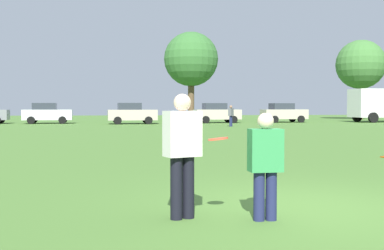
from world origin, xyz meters
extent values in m
plane|color=#47702D|center=(0.00, 0.00, 0.00)|extent=(148.69, 148.69, 0.00)
cylinder|color=black|center=(-2.04, -0.52, 0.42)|extent=(0.16, 0.16, 0.85)
cylinder|color=black|center=(-1.87, -0.46, 0.42)|extent=(0.16, 0.16, 0.85)
cube|color=silver|center=(-1.95, -0.49, 1.16)|extent=(0.54, 0.42, 0.62)
sphere|color=beige|center=(-1.95, -0.49, 1.58)|extent=(0.24, 0.24, 0.24)
cylinder|color=#1E234C|center=(-0.78, -0.72, 0.33)|extent=(0.15, 0.15, 0.66)
cylinder|color=#1E234C|center=(-0.95, -0.73, 0.33)|extent=(0.15, 0.15, 0.66)
cube|color=#338C4C|center=(-0.87, -0.72, 0.94)|extent=(0.44, 0.27, 0.57)
sphere|color=beige|center=(-0.87, -0.72, 1.33)|extent=(0.22, 0.22, 0.22)
cylinder|color=#E54C33|center=(-1.49, -0.65, 1.10)|extent=(0.27, 0.27, 0.07)
cylinder|color=black|center=(-14.31, 37.94, 0.33)|extent=(0.68, 0.27, 0.66)
cube|color=silver|center=(-9.98, 36.52, 0.78)|extent=(4.33, 2.13, 0.90)
cube|color=#2D333D|center=(-10.22, 36.50, 1.50)|extent=(2.12, 1.79, 0.64)
cylinder|color=black|center=(-8.76, 37.61, 0.33)|extent=(0.68, 0.27, 0.66)
cylinder|color=black|center=(-8.60, 35.62, 0.33)|extent=(0.68, 0.27, 0.66)
cylinder|color=black|center=(-11.35, 37.41, 0.33)|extent=(0.68, 0.27, 0.66)
cylinder|color=black|center=(-11.19, 35.42, 0.33)|extent=(0.68, 0.27, 0.66)
cube|color=#B7AD99|center=(-2.56, 34.71, 0.78)|extent=(4.33, 2.13, 0.90)
cube|color=#2D333D|center=(-2.81, 34.69, 1.50)|extent=(2.12, 1.79, 0.64)
cylinder|color=black|center=(-1.34, 35.81, 0.33)|extent=(0.68, 0.27, 0.66)
cylinder|color=black|center=(-1.18, 33.82, 0.33)|extent=(0.68, 0.27, 0.66)
cylinder|color=black|center=(-3.93, 35.60, 0.33)|extent=(0.68, 0.27, 0.66)
cylinder|color=black|center=(-3.77, 33.61, 0.33)|extent=(0.68, 0.27, 0.66)
cube|color=#B7AD99|center=(5.22, 36.40, 0.78)|extent=(4.33, 2.13, 0.90)
cube|color=#2D333D|center=(4.97, 36.38, 1.50)|extent=(2.12, 1.79, 0.64)
cylinder|color=black|center=(6.43, 37.50, 0.33)|extent=(0.68, 0.27, 0.66)
cylinder|color=black|center=(6.59, 35.51, 0.33)|extent=(0.68, 0.27, 0.66)
cylinder|color=black|center=(3.84, 37.30, 0.33)|extent=(0.68, 0.27, 0.66)
cylinder|color=black|center=(4.00, 35.31, 0.33)|extent=(0.68, 0.27, 0.66)
cube|color=#B7AD99|center=(11.73, 36.86, 0.78)|extent=(4.33, 2.13, 0.90)
cube|color=#2D333D|center=(11.48, 36.84, 1.50)|extent=(2.12, 1.79, 0.64)
cylinder|color=black|center=(12.95, 37.96, 0.33)|extent=(0.68, 0.27, 0.66)
cylinder|color=black|center=(13.11, 35.97, 0.33)|extent=(0.68, 0.27, 0.66)
cylinder|color=black|center=(10.36, 37.76, 0.33)|extent=(0.68, 0.27, 0.66)
cylinder|color=black|center=(10.51, 35.76, 0.33)|extent=(0.68, 0.27, 0.66)
cylinder|color=black|center=(19.46, 37.63, 0.48)|extent=(0.98, 0.36, 0.96)
cylinder|color=black|center=(19.68, 34.90, 0.48)|extent=(0.98, 0.36, 0.96)
cylinder|color=#1E234C|center=(4.88, 28.52, 0.41)|extent=(0.15, 0.15, 0.81)
cylinder|color=#1E234C|center=(4.77, 28.39, 0.41)|extent=(0.15, 0.15, 0.81)
cube|color=#595960|center=(4.83, 28.46, 1.10)|extent=(0.47, 0.50, 0.57)
sphere|color=#8C664C|center=(4.83, 28.46, 1.49)|extent=(0.22, 0.22, 0.22)
cylinder|color=brown|center=(3.92, 45.40, 2.09)|extent=(0.70, 0.70, 4.18)
sphere|color=#33662D|center=(3.92, 45.40, 6.72)|extent=(5.98, 5.98, 5.98)
cylinder|color=brown|center=(23.84, 45.79, 1.99)|extent=(0.66, 0.66, 3.98)
sphere|color=#3D7033|center=(23.84, 45.79, 6.39)|extent=(5.68, 5.68, 5.68)
camera|label=1|loc=(-2.64, -6.87, 1.53)|focal=44.62mm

